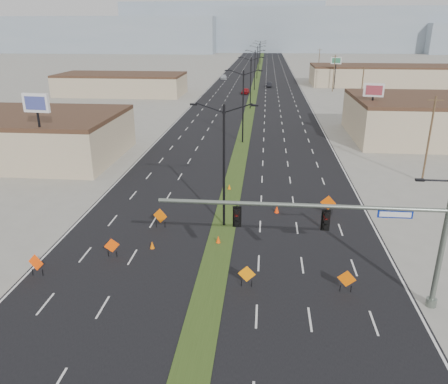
# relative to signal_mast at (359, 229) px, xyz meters

# --- Properties ---
(ground) EXTENTS (600.00, 600.00, 0.00)m
(ground) POSITION_rel_signal_mast_xyz_m (-8.56, -2.00, -4.79)
(ground) COLOR gray
(ground) RESTS_ON ground
(road_surface) EXTENTS (25.00, 400.00, 0.02)m
(road_surface) POSITION_rel_signal_mast_xyz_m (-8.56, 98.00, -4.79)
(road_surface) COLOR black
(road_surface) RESTS_ON ground
(median_strip) EXTENTS (2.00, 400.00, 0.04)m
(median_strip) POSITION_rel_signal_mast_xyz_m (-8.56, 98.00, -4.79)
(median_strip) COLOR #2D4117
(median_strip) RESTS_ON ground
(building_sw_far) EXTENTS (30.00, 14.00, 4.50)m
(building_sw_far) POSITION_rel_signal_mast_xyz_m (-40.56, 83.00, -2.54)
(building_sw_far) COLOR tan
(building_sw_far) RESTS_ON ground
(building_se_far) EXTENTS (44.00, 16.00, 5.00)m
(building_se_far) POSITION_rel_signal_mast_xyz_m (29.44, 108.00, -2.29)
(building_se_far) COLOR tan
(building_se_far) RESTS_ON ground
(mesa_west) EXTENTS (180.00, 50.00, 22.00)m
(mesa_west) POSITION_rel_signal_mast_xyz_m (-128.56, 278.00, 6.21)
(mesa_west) COLOR #8393A3
(mesa_west) RESTS_ON ground
(mesa_center) EXTENTS (220.00, 50.00, 28.00)m
(mesa_center) POSITION_rel_signal_mast_xyz_m (31.44, 298.00, 9.21)
(mesa_center) COLOR #8393A3
(mesa_center) RESTS_ON ground
(mesa_backdrop) EXTENTS (140.00, 50.00, 32.00)m
(mesa_backdrop) POSITION_rel_signal_mast_xyz_m (-38.56, 318.00, 11.21)
(mesa_backdrop) COLOR #8393A3
(mesa_backdrop) RESTS_ON ground
(signal_mast) EXTENTS (16.30, 0.60, 8.00)m
(signal_mast) POSITION_rel_signal_mast_xyz_m (0.00, 0.00, 0.00)
(signal_mast) COLOR slate
(signal_mast) RESTS_ON ground
(streetlight_0) EXTENTS (5.15, 0.24, 10.02)m
(streetlight_0) POSITION_rel_signal_mast_xyz_m (-8.56, 10.00, 0.63)
(streetlight_0) COLOR black
(streetlight_0) RESTS_ON ground
(streetlight_1) EXTENTS (5.15, 0.24, 10.02)m
(streetlight_1) POSITION_rel_signal_mast_xyz_m (-8.56, 38.00, 0.63)
(streetlight_1) COLOR black
(streetlight_1) RESTS_ON ground
(streetlight_2) EXTENTS (5.15, 0.24, 10.02)m
(streetlight_2) POSITION_rel_signal_mast_xyz_m (-8.56, 66.00, 0.63)
(streetlight_2) COLOR black
(streetlight_2) RESTS_ON ground
(streetlight_3) EXTENTS (5.15, 0.24, 10.02)m
(streetlight_3) POSITION_rel_signal_mast_xyz_m (-8.56, 94.00, 0.63)
(streetlight_3) COLOR black
(streetlight_3) RESTS_ON ground
(streetlight_4) EXTENTS (5.15, 0.24, 10.02)m
(streetlight_4) POSITION_rel_signal_mast_xyz_m (-8.56, 122.00, 0.63)
(streetlight_4) COLOR black
(streetlight_4) RESTS_ON ground
(streetlight_5) EXTENTS (5.15, 0.24, 10.02)m
(streetlight_5) POSITION_rel_signal_mast_xyz_m (-8.56, 150.00, 0.63)
(streetlight_5) COLOR black
(streetlight_5) RESTS_ON ground
(streetlight_6) EXTENTS (5.15, 0.24, 10.02)m
(streetlight_6) POSITION_rel_signal_mast_xyz_m (-8.56, 178.00, 0.63)
(streetlight_6) COLOR black
(streetlight_6) RESTS_ON ground
(utility_pole_0) EXTENTS (1.60, 0.20, 9.00)m
(utility_pole_0) POSITION_rel_signal_mast_xyz_m (11.44, 23.00, -0.12)
(utility_pole_0) COLOR #4C3823
(utility_pole_0) RESTS_ON ground
(utility_pole_1) EXTENTS (1.60, 0.20, 9.00)m
(utility_pole_1) POSITION_rel_signal_mast_xyz_m (11.44, 58.00, -0.12)
(utility_pole_1) COLOR #4C3823
(utility_pole_1) RESTS_ON ground
(utility_pole_2) EXTENTS (1.60, 0.20, 9.00)m
(utility_pole_2) POSITION_rel_signal_mast_xyz_m (11.44, 93.00, -0.12)
(utility_pole_2) COLOR #4C3823
(utility_pole_2) RESTS_ON ground
(utility_pole_3) EXTENTS (1.60, 0.20, 9.00)m
(utility_pole_3) POSITION_rel_signal_mast_xyz_m (11.44, 128.00, -0.12)
(utility_pole_3) COLOR #4C3823
(utility_pole_3) RESTS_ON ground
(car_left) EXTENTS (2.08, 4.27, 1.40)m
(car_left) POSITION_rel_signal_mast_xyz_m (-10.56, 86.88, -4.09)
(car_left) COLOR maroon
(car_left) RESTS_ON ground
(car_mid) EXTENTS (1.51, 3.96, 1.29)m
(car_mid) POSITION_rel_signal_mast_xyz_m (-4.70, 100.64, -4.15)
(car_mid) COLOR black
(car_mid) RESTS_ON ground
(car_far) EXTENTS (2.07, 4.57, 1.30)m
(car_far) POSITION_rel_signal_mast_xyz_m (-19.03, 118.96, -4.14)
(car_far) COLOR silver
(car_far) RESTS_ON ground
(construction_sign_0) EXTENTS (1.17, 0.32, 1.59)m
(construction_sign_0) POSITION_rel_signal_mast_xyz_m (-20.06, 1.00, -3.86)
(construction_sign_0) COLOR #FF4405
(construction_sign_0) RESTS_ON ground
(construction_sign_1) EXTENTS (0.99, 0.48, 1.42)m
(construction_sign_1) POSITION_rel_signal_mast_xyz_m (-15.99, 3.98, -3.96)
(construction_sign_1) COLOR #FF4A05
(construction_sign_1) RESTS_ON ground
(construction_sign_2) EXTENTS (1.22, 0.36, 1.66)m
(construction_sign_2) POSITION_rel_signal_mast_xyz_m (-13.69, 9.10, -3.81)
(construction_sign_2) COLOR #E35E04
(construction_sign_2) RESTS_ON ground
(construction_sign_3) EXTENTS (1.12, 0.11, 1.49)m
(construction_sign_3) POSITION_rel_signal_mast_xyz_m (-6.26, 1.00, -3.92)
(construction_sign_3) COLOR orange
(construction_sign_3) RESTS_ON ground
(construction_sign_4) EXTENTS (1.11, 0.30, 1.51)m
(construction_sign_4) POSITION_rel_signal_mast_xyz_m (-0.13, 1.00, -3.91)
(construction_sign_4) COLOR #E55C04
(construction_sign_4) RESTS_ON ground
(construction_sign_5) EXTENTS (1.33, 0.33, 1.81)m
(construction_sign_5) POSITION_rel_signal_mast_xyz_m (0.24, 12.98, -3.72)
(construction_sign_5) COLOR #E45004
(construction_sign_5) RESTS_ON ground
(cone_0) EXTENTS (0.45, 0.45, 0.59)m
(cone_0) POSITION_rel_signal_mast_xyz_m (-13.47, 5.45, -4.50)
(cone_0) COLOR #E56304
(cone_0) RESTS_ON ground
(cone_1) EXTENTS (0.45, 0.45, 0.61)m
(cone_1) POSITION_rel_signal_mast_xyz_m (-8.68, 6.76, -4.49)
(cone_1) COLOR #FF4A05
(cone_1) RESTS_ON ground
(cone_2) EXTENTS (0.54, 0.54, 0.68)m
(cone_2) POSITION_rel_signal_mast_xyz_m (-4.15, 13.04, -4.45)
(cone_2) COLOR #FF3705
(cone_2) RESTS_ON ground
(cone_3) EXTENTS (0.35, 0.35, 0.57)m
(cone_3) POSITION_rel_signal_mast_xyz_m (-8.83, 18.56, -4.51)
(cone_3) COLOR orange
(cone_3) RESTS_ON ground
(pole_sign_west) EXTENTS (2.96, 0.72, 9.02)m
(pole_sign_west) POSITION_rel_signal_mast_xyz_m (-29.25, 20.89, 2.53)
(pole_sign_west) COLOR black
(pole_sign_west) RESTS_ON ground
(pole_sign_east_near) EXTENTS (2.72, 0.91, 8.31)m
(pole_sign_east_near) POSITION_rel_signal_mast_xyz_m (9.18, 39.41, 1.91)
(pole_sign_east_near) COLOR black
(pole_sign_east_near) RESTS_ON ground
(pole_sign_east_far) EXTENTS (2.67, 1.17, 8.25)m
(pole_sign_east_far) POSITION_rel_signal_mast_xyz_m (12.49, 97.90, 1.86)
(pole_sign_east_far) COLOR black
(pole_sign_east_far) RESTS_ON ground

